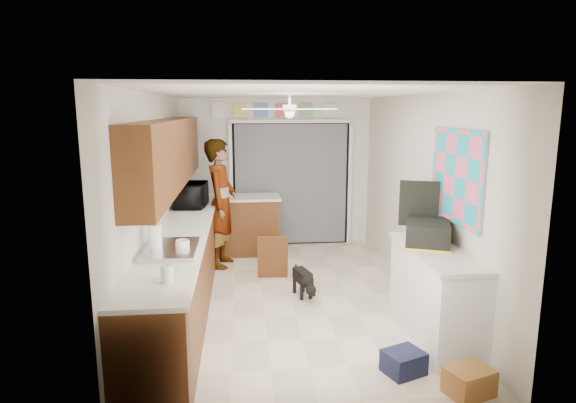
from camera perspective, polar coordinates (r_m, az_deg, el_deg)
name	(u,v)px	position (r m, az deg, el deg)	size (l,w,h in m)	color
floor	(291,298)	(6.13, 0.36, -11.33)	(5.00, 5.00, 0.00)	beige
ceiling	(291,93)	(5.68, 0.40, 12.72)	(5.00, 5.00, 0.00)	white
wall_back	(276,173)	(8.24, -1.40, 3.43)	(3.20, 3.20, 0.00)	beige
wall_front	(328,266)	(3.37, 4.76, -7.62)	(3.20, 3.20, 0.00)	beige
wall_left	(155,202)	(5.84, -15.45, -0.06)	(5.00, 5.00, 0.00)	beige
wall_right	(420,197)	(6.15, 15.39, 0.48)	(5.00, 5.00, 0.00)	beige
left_base_cabinets	(184,267)	(5.99, -12.21, -7.54)	(0.60, 4.80, 0.90)	#5C3015
left_countertop	(183,229)	(5.86, -12.29, -3.17)	(0.62, 4.80, 0.04)	white
upper_cabinets	(170,153)	(5.93, -13.86, 5.56)	(0.32, 4.00, 0.80)	#5C3015
sink_basin	(171,250)	(4.89, -13.66, -5.61)	(0.50, 0.76, 0.06)	silver
faucet	(151,241)	(4.90, -15.91, -4.54)	(0.03, 0.03, 0.22)	silver
peninsula_base	(248,226)	(7.87, -4.75, -2.88)	(1.00, 0.60, 0.90)	#5C3015
peninsula_top	(248,197)	(7.77, -4.80, 0.49)	(1.04, 0.64, 0.04)	white
back_opening_recess	(291,184)	(8.26, 0.35, 2.05)	(2.00, 0.06, 2.10)	black
curtain_panel	(291,185)	(8.22, 0.38, 2.01)	(1.90, 0.03, 2.05)	slate
door_trim_left	(231,185)	(8.19, -6.75, 1.90)	(0.06, 0.04, 2.10)	white
door_trim_right	(350,184)	(8.39, 7.32, 2.11)	(0.06, 0.04, 2.10)	white
door_trim_head	(291,121)	(8.13, 0.38, 9.49)	(2.10, 0.04, 0.06)	white
header_frame_0	(240,110)	(8.12, -5.72, 10.71)	(0.22, 0.02, 0.22)	#EBD24E
header_frame_1	(261,110)	(8.12, -3.21, 10.74)	(0.22, 0.02, 0.22)	#4B81CA
header_frame_2	(282,110)	(8.14, -0.71, 10.76)	(0.22, 0.02, 0.22)	#D75750
header_frame_3	(306,110)	(8.19, 2.13, 10.75)	(0.22, 0.02, 0.22)	#6BB96A
header_frame_4	(329,110)	(8.25, 4.94, 10.72)	(0.22, 0.02, 0.22)	silver
route66_sign	(219,110)	(8.12, -8.24, 10.65)	(0.22, 0.02, 0.26)	silver
right_counter_base	(435,296)	(5.20, 17.05, -10.69)	(0.50, 1.40, 0.90)	white
right_counter_top	(437,252)	(5.04, 17.24, -5.72)	(0.54, 1.44, 0.04)	white
abstract_painting	(456,176)	(5.17, 19.31, 2.84)	(0.03, 1.15, 0.95)	#FF5D88
ceiling_fan	(290,109)	(5.88, 0.19, 10.90)	(1.14, 1.14, 0.24)	white
microwave	(191,195)	(7.01, -11.40, 0.76)	(0.62, 0.42, 0.34)	black
cup	(183,245)	(4.89, -12.39, -5.08)	(0.14, 0.14, 0.11)	white
jar_a	(167,274)	(4.04, -14.16, -8.33)	(0.10, 0.10, 0.14)	silver
paper_towel_roll	(155,238)	(4.90, -15.47, -4.22)	(0.12, 0.12, 0.27)	white
suitcase	(428,233)	(5.18, 16.24, -3.59)	(0.43, 0.57, 0.24)	black
suitcase_rim	(427,243)	(5.21, 16.18, -4.76)	(0.44, 0.58, 0.02)	yellow
suitcase_lid	(419,204)	(5.39, 15.26, -0.26)	(0.42, 0.03, 0.50)	black
cardboard_box	(469,382)	(4.48, 20.67, -19.33)	(0.36, 0.27, 0.23)	#A97135
navy_crate	(404,362)	(4.63, 13.55, -18.02)	(0.33, 0.28, 0.20)	#151934
cabinet_door_panel	(273,257)	(6.67, -1.83, -6.61)	(0.42, 0.03, 0.63)	#5C3015
man	(221,203)	(7.16, -7.94, -0.22)	(0.69, 0.46, 1.90)	white
dog	(302,281)	(6.13, 1.72, -9.45)	(0.21, 0.48, 0.38)	black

